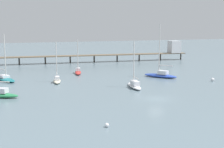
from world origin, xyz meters
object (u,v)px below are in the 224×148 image
sailboat_red (78,71)px  mooring_buoy_near (213,79)px  sailboat_teal (5,78)px  sailboat_blue (161,74)px  sailboat_cream (57,79)px  pier (115,52)px  mooring_buoy_far (107,125)px  sailboat_white (134,85)px

sailboat_red → mooring_buoy_near: size_ratio=11.69×
sailboat_teal → sailboat_red: (18.56, 4.12, 0.05)m
sailboat_blue → sailboat_cream: sailboat_blue is taller
pier → mooring_buoy_far: pier is taller
pier → sailboat_teal: bearing=-145.3°
pier → sailboat_white: 47.96m
sailboat_white → pier: bearing=71.9°
sailboat_red → mooring_buoy_far: 45.26m
pier → sailboat_blue: sailboat_blue is taller
sailboat_cream → mooring_buoy_far: size_ratio=16.62×
pier → mooring_buoy_far: (-29.25, -66.92, -3.10)m
pier → sailboat_white: sailboat_white is taller
sailboat_blue → sailboat_red: (-17.05, 13.62, -0.09)m
sailboat_blue → sailboat_cream: bearing=173.2°
sailboat_blue → sailboat_cream: (-25.02, 2.99, -0.10)m
sailboat_white → sailboat_cream: bearing=137.0°
sailboat_blue → sailboat_teal: size_ratio=1.20×
sailboat_cream → sailboat_white: bearing=-43.0°
sailboat_teal → mooring_buoy_near: size_ratio=13.95×
sailboat_teal → sailboat_cream: bearing=-31.6°
sailboat_red → mooring_buoy_near: bearing=-42.0°
sailboat_cream → mooring_buoy_far: (-1.21, -33.69, -0.36)m
sailboat_cream → mooring_buoy_near: bearing=-20.0°
sailboat_blue → mooring_buoy_near: (8.19, -9.08, -0.35)m
sailboat_blue → sailboat_teal: 36.86m
sailboat_blue → mooring_buoy_near: sailboat_blue is taller
mooring_buoy_far → sailboat_cream: bearing=87.9°
pier → mooring_buoy_near: size_ratio=110.15×
sailboat_teal → sailboat_white: (23.78, -18.80, 0.07)m
sailboat_teal → sailboat_blue: bearing=-14.9°
mooring_buoy_near → sailboat_cream: bearing=160.0°
sailboat_teal → mooring_buoy_near: 47.58m
mooring_buoy_far → mooring_buoy_near: 40.65m
sailboat_blue → sailboat_teal: bearing=165.1°
sailboat_blue → mooring_buoy_near: size_ratio=16.71×
pier → mooring_buoy_near: (5.17, -45.30, -2.99)m
sailboat_blue → sailboat_white: sailboat_blue is taller
pier → sailboat_cream: bearing=-130.2°
sailboat_cream → mooring_buoy_near: (33.21, -12.07, -0.25)m
pier → mooring_buoy_far: 73.10m
sailboat_red → sailboat_teal: bearing=-167.5°
sailboat_teal → mooring_buoy_near: bearing=-23.0°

